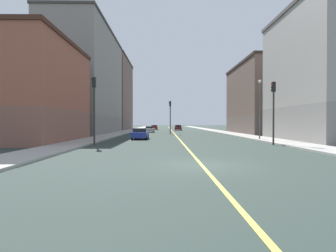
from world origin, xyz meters
TOP-DOWN VIEW (x-y plane):
  - ground_plane at (0.00, 0.00)m, footprint 400.00×400.00m
  - sidewalk_left at (10.08, 49.00)m, footprint 3.17×168.00m
  - sidewalk_right at (-10.08, 49.00)m, footprint 3.17×168.00m
  - lane_center_stripe at (0.00, 49.00)m, footprint 0.16×154.00m
  - building_left_near at (16.22, 17.12)m, footprint 9.40×15.33m
  - building_left_mid at (16.22, 37.44)m, footprint 9.40×19.11m
  - building_right_corner at (-16.22, 16.33)m, footprint 9.40×14.75m
  - building_right_midblock at (-16.22, 38.51)m, footprint 9.40×25.42m
  - building_right_distant at (-16.22, 62.93)m, footprint 9.40×21.19m
  - traffic_light_left_near at (8.08, 11.75)m, footprint 0.40×0.32m
  - traffic_light_right_near at (-8.11, 11.75)m, footprint 0.40×0.32m
  - traffic_light_median_far at (-0.81, 34.54)m, footprint 0.40×0.32m
  - street_lamp_left_near at (9.10, 18.34)m, footprint 0.36×0.36m
  - car_blue at (-4.77, 20.73)m, footprint 1.95×4.02m
  - car_red at (-4.66, 64.20)m, footprint 1.98×4.67m
  - car_silver at (-4.88, 44.44)m, footprint 1.96×4.36m
  - car_maroon at (1.74, 58.79)m, footprint 1.94×4.00m

SIDE VIEW (x-z plane):
  - ground_plane at x=0.00m, z-range 0.00..0.00m
  - lane_center_stripe at x=0.00m, z-range 0.00..0.01m
  - sidewalk_left at x=10.08m, z-range 0.00..0.15m
  - sidewalk_right at x=-10.08m, z-range 0.00..0.15m
  - car_silver at x=-4.88m, z-range -0.01..1.24m
  - car_blue at x=-4.77m, z-range -0.02..1.31m
  - car_red at x=-4.66m, z-range 0.00..1.30m
  - car_maroon at x=1.74m, z-range -0.03..1.36m
  - traffic_light_left_near at x=8.08m, z-range 0.86..6.58m
  - traffic_light_median_far at x=-0.81m, z-range 0.86..6.59m
  - traffic_light_right_near at x=-8.11m, z-range 0.89..6.99m
  - street_lamp_left_near at x=9.10m, z-range 0.89..7.66m
  - building_right_corner at x=-16.22m, z-range 0.01..10.65m
  - building_left_mid at x=16.22m, z-range 0.01..12.74m
  - building_left_near at x=16.22m, z-range 0.01..14.67m
  - building_right_midblock at x=-16.22m, z-range 0.01..19.09m
  - building_right_distant at x=-16.22m, z-range 0.01..19.19m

